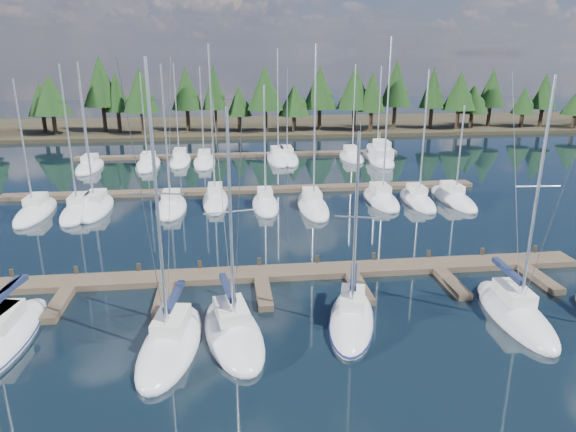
{
  "coord_description": "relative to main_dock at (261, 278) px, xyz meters",
  "views": [
    {
      "loc": [
        -1.88,
        -13.29,
        14.17
      ],
      "look_at": [
        2.33,
        22.0,
        2.87
      ],
      "focal_mm": 32.0,
      "sensor_mm": 36.0,
      "label": 1
    }
  ],
  "objects": [
    {
      "name": "front_sailboat_3",
      "position": [
        -1.93,
        -6.81,
        0.08
      ],
      "size": [
        4.13,
        8.15,
        12.7
      ],
      "color": "silver",
      "rests_on": "ground"
    },
    {
      "name": "far_shore",
      "position": [
        0.0,
        72.64,
        0.1
      ],
      "size": [
        220.0,
        30.0,
        0.6
      ],
      "primitive_type": "cube",
      "color": "#322C1C",
      "rests_on": "ground"
    },
    {
      "name": "back_docks",
      "position": [
        0.0,
        32.23,
        -0.0
      ],
      "size": [
        50.0,
        21.8,
        0.4
      ],
      "color": "brown",
      "rests_on": "ground"
    },
    {
      "name": "tree_line",
      "position": [
        -0.2,
        62.87,
        7.17
      ],
      "size": [
        185.16,
        12.08,
        13.57
      ],
      "color": "black",
      "rests_on": "far_shore"
    },
    {
      "name": "front_sailboat_2",
      "position": [
        -5.05,
        -7.54,
        0.1
      ],
      "size": [
        3.88,
        8.23,
        14.85
      ],
      "color": "silver",
      "rests_on": "ground"
    },
    {
      "name": "ground",
      "position": [
        0.0,
        12.64,
        -0.2
      ],
      "size": [
        260.0,
        260.0,
        0.0
      ],
      "primitive_type": "plane",
      "color": "black",
      "rests_on": "ground"
    },
    {
      "name": "main_dock",
      "position": [
        0.0,
        0.0,
        0.0
      ],
      "size": [
        44.0,
        6.13,
        0.9
      ],
      "color": "brown",
      "rests_on": "ground"
    },
    {
      "name": "back_sailboat_rows",
      "position": [
        -0.07,
        27.79,
        0.06
      ],
      "size": [
        42.72,
        34.05,
        16.39
      ],
      "color": "silver",
      "rests_on": "ground"
    },
    {
      "name": "motor_yacht_right",
      "position": [
        18.86,
        36.54,
        0.33
      ],
      "size": [
        4.0,
        9.98,
        4.89
      ],
      "color": "silver",
      "rests_on": "ground"
    },
    {
      "name": "front_sailboat_5",
      "position": [
        13.8,
        -6.59,
        0.09
      ],
      "size": [
        3.06,
        8.34,
        14.01
      ],
      "color": "silver",
      "rests_on": "ground"
    },
    {
      "name": "front_sailboat_4",
      "position": [
        4.56,
        -6.17,
        0.08
      ],
      "size": [
        4.43,
        8.12,
        11.39
      ],
      "color": "silver",
      "rests_on": "ground"
    }
  ]
}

